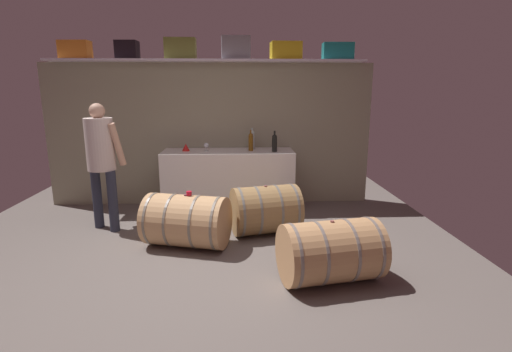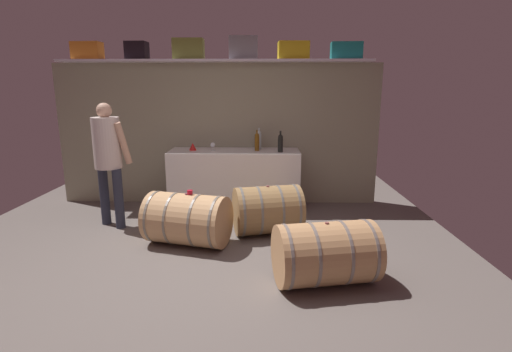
{
  "view_description": "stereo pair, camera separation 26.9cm",
  "coord_description": "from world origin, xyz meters",
  "px_view_note": "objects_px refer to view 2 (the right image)",
  "views": [
    {
      "loc": [
        0.43,
        -3.48,
        1.78
      ],
      "look_at": [
        0.62,
        0.71,
        0.83
      ],
      "focal_mm": 27.08,
      "sensor_mm": 36.0,
      "label": 1
    },
    {
      "loc": [
        0.7,
        -3.48,
        1.78
      ],
      "look_at": [
        0.62,
        0.71,
        0.83
      ],
      "focal_mm": 27.08,
      "sensor_mm": 36.0,
      "label": 2
    }
  ],
  "objects_px": {
    "toolcase_olive": "(188,49)",
    "wine_bottle_clear": "(259,139)",
    "toolcase_teal": "(346,51)",
    "wine_barrel_flank": "(326,253)",
    "toolcase_grey": "(243,48)",
    "winemaker_pouring": "(108,152)",
    "wine_barrel_near": "(187,219)",
    "wine_barrel_far": "(268,210)",
    "tasting_cup": "(190,192)",
    "toolcase_yellow": "(293,51)",
    "wine_bottle_dark": "(280,143)",
    "wine_glass": "(213,145)",
    "red_funnel": "(193,147)",
    "wine_bottle_amber": "(257,141)",
    "toolcase_black": "(137,51)",
    "toolcase_orange": "(87,51)",
    "work_cabinet": "(235,180)"
  },
  "relations": [
    {
      "from": "wine_bottle_dark",
      "to": "work_cabinet",
      "type": "bearing_deg",
      "value": 169.41
    },
    {
      "from": "toolcase_yellow",
      "to": "winemaker_pouring",
      "type": "relative_size",
      "value": 0.27
    },
    {
      "from": "wine_barrel_far",
      "to": "tasting_cup",
      "type": "height_order",
      "value": "tasting_cup"
    },
    {
      "from": "toolcase_yellow",
      "to": "wine_barrel_far",
      "type": "bearing_deg",
      "value": -109.8
    },
    {
      "from": "toolcase_teal",
      "to": "wine_barrel_flank",
      "type": "relative_size",
      "value": 0.44
    },
    {
      "from": "wine_barrel_far",
      "to": "wine_glass",
      "type": "bearing_deg",
      "value": 115.34
    },
    {
      "from": "toolcase_black",
      "to": "wine_barrel_flank",
      "type": "height_order",
      "value": "toolcase_black"
    },
    {
      "from": "toolcase_teal",
      "to": "toolcase_grey",
      "type": "bearing_deg",
      "value": -177.42
    },
    {
      "from": "toolcase_orange",
      "to": "wine_glass",
      "type": "xyz_separation_m",
      "value": [
        1.83,
        -0.25,
        -1.34
      ]
    },
    {
      "from": "wine_bottle_amber",
      "to": "toolcase_black",
      "type": "bearing_deg",
      "value": 172.38
    },
    {
      "from": "toolcase_olive",
      "to": "winemaker_pouring",
      "type": "distance_m",
      "value": 1.9
    },
    {
      "from": "winemaker_pouring",
      "to": "wine_barrel_near",
      "type": "bearing_deg",
      "value": 2.99
    },
    {
      "from": "work_cabinet",
      "to": "wine_barrel_far",
      "type": "height_order",
      "value": "work_cabinet"
    },
    {
      "from": "toolcase_black",
      "to": "wine_bottle_clear",
      "type": "xyz_separation_m",
      "value": [
        1.78,
        -0.06,
        -1.28
      ]
    },
    {
      "from": "wine_barrel_flank",
      "to": "toolcase_yellow",
      "type": "bearing_deg",
      "value": 82.62
    },
    {
      "from": "toolcase_yellow",
      "to": "tasting_cup",
      "type": "distance_m",
      "value": 2.65
    },
    {
      "from": "toolcase_teal",
      "to": "winemaker_pouring",
      "type": "bearing_deg",
      "value": -159.81
    },
    {
      "from": "wine_bottle_clear",
      "to": "winemaker_pouring",
      "type": "bearing_deg",
      "value": -153.72
    },
    {
      "from": "toolcase_orange",
      "to": "wine_bottle_amber",
      "type": "bearing_deg",
      "value": -1.95
    },
    {
      "from": "toolcase_orange",
      "to": "toolcase_olive",
      "type": "bearing_deg",
      "value": 3.45
    },
    {
      "from": "toolcase_olive",
      "to": "wine_bottle_dark",
      "type": "bearing_deg",
      "value": -14.49
    },
    {
      "from": "toolcase_orange",
      "to": "wine_barrel_flank",
      "type": "xyz_separation_m",
      "value": [
        3.15,
        -2.52,
        -2.02
      ]
    },
    {
      "from": "toolcase_teal",
      "to": "red_funnel",
      "type": "bearing_deg",
      "value": -172.09
    },
    {
      "from": "toolcase_olive",
      "to": "wine_bottle_clear",
      "type": "bearing_deg",
      "value": -3.31
    },
    {
      "from": "toolcase_orange",
      "to": "wine_bottle_clear",
      "type": "bearing_deg",
      "value": 2.06
    },
    {
      "from": "toolcase_black",
      "to": "toolcase_olive",
      "type": "distance_m",
      "value": 0.75
    },
    {
      "from": "toolcase_olive",
      "to": "wine_barrel_flank",
      "type": "relative_size",
      "value": 0.44
    },
    {
      "from": "wine_bottle_amber",
      "to": "red_funnel",
      "type": "relative_size",
      "value": 2.76
    },
    {
      "from": "red_funnel",
      "to": "tasting_cup",
      "type": "height_order",
      "value": "red_funnel"
    },
    {
      "from": "wine_bottle_dark",
      "to": "wine_barrel_far",
      "type": "distance_m",
      "value": 1.16
    },
    {
      "from": "toolcase_orange",
      "to": "wine_bottle_dark",
      "type": "bearing_deg",
      "value": -3.57
    },
    {
      "from": "toolcase_yellow",
      "to": "wine_glass",
      "type": "relative_size",
      "value": 3.54
    },
    {
      "from": "work_cabinet",
      "to": "toolcase_grey",
      "type": "bearing_deg",
      "value": 59.92
    },
    {
      "from": "wine_bottle_clear",
      "to": "wine_bottle_dark",
      "type": "bearing_deg",
      "value": -42.68
    },
    {
      "from": "toolcase_yellow",
      "to": "toolcase_teal",
      "type": "height_order",
      "value": "toolcase_yellow"
    },
    {
      "from": "toolcase_orange",
      "to": "toolcase_teal",
      "type": "relative_size",
      "value": 0.95
    },
    {
      "from": "toolcase_grey",
      "to": "wine_bottle_dark",
      "type": "height_order",
      "value": "toolcase_grey"
    },
    {
      "from": "toolcase_teal",
      "to": "work_cabinet",
      "type": "relative_size",
      "value": 0.23
    },
    {
      "from": "red_funnel",
      "to": "winemaker_pouring",
      "type": "bearing_deg",
      "value": -139.65
    },
    {
      "from": "toolcase_teal",
      "to": "wine_barrel_far",
      "type": "distance_m",
      "value": 2.62
    },
    {
      "from": "toolcase_black",
      "to": "wine_bottle_amber",
      "type": "distance_m",
      "value": 2.19
    },
    {
      "from": "toolcase_olive",
      "to": "wine_bottle_dark",
      "type": "xyz_separation_m",
      "value": [
        1.33,
        -0.35,
        -1.31
      ]
    },
    {
      "from": "wine_bottle_dark",
      "to": "wine_barrel_flank",
      "type": "relative_size",
      "value": 0.3
    },
    {
      "from": "toolcase_yellow",
      "to": "red_funnel",
      "type": "relative_size",
      "value": 3.96
    },
    {
      "from": "wine_bottle_dark",
      "to": "wine_barrel_near",
      "type": "distance_m",
      "value": 1.83
    },
    {
      "from": "toolcase_olive",
      "to": "toolcase_teal",
      "type": "bearing_deg",
      "value": 0.09
    },
    {
      "from": "wine_barrel_near",
      "to": "wine_barrel_far",
      "type": "relative_size",
      "value": 1.13
    },
    {
      "from": "wine_bottle_dark",
      "to": "wine_glass",
      "type": "relative_size",
      "value": 2.46
    },
    {
      "from": "toolcase_orange",
      "to": "toolcase_yellow",
      "type": "height_order",
      "value": "toolcase_orange"
    },
    {
      "from": "toolcase_teal",
      "to": "wine_glass",
      "type": "height_order",
      "value": "toolcase_teal"
    }
  ]
}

